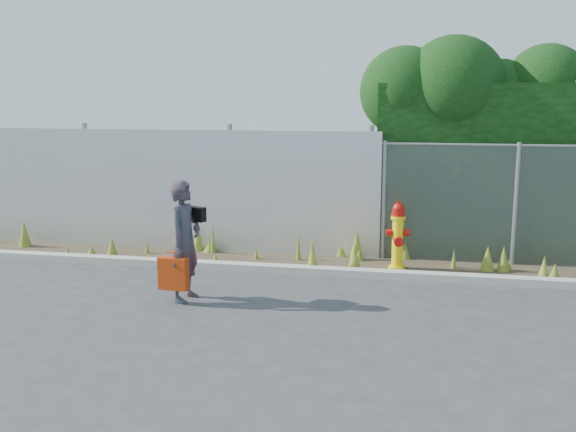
% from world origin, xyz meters
% --- Properties ---
extents(ground, '(80.00, 80.00, 0.00)m').
position_xyz_m(ground, '(0.00, 0.00, 0.00)').
color(ground, '#39393C').
rests_on(ground, ground).
extents(curb, '(16.00, 0.22, 0.12)m').
position_xyz_m(curb, '(0.00, 1.80, 0.06)').
color(curb, '#B0AD9F').
rests_on(curb, ground).
extents(weed_strip, '(16.00, 1.34, 0.55)m').
position_xyz_m(weed_strip, '(-0.43, 2.45, 0.14)').
color(weed_strip, '#413425').
rests_on(weed_strip, ground).
extents(corrugated_fence, '(8.50, 0.21, 2.30)m').
position_xyz_m(corrugated_fence, '(-3.25, 3.01, 1.10)').
color(corrugated_fence, silver).
rests_on(corrugated_fence, ground).
extents(fire_hydrant, '(0.38, 0.34, 1.12)m').
position_xyz_m(fire_hydrant, '(1.32, 2.35, 0.55)').
color(fire_hydrant, yellow).
rests_on(fire_hydrant, ground).
extents(woman, '(0.49, 0.66, 1.67)m').
position_xyz_m(woman, '(-1.50, 0.18, 0.83)').
color(woman, '#0E4F5C').
rests_on(woman, ground).
extents(red_tote_bag, '(0.40, 0.15, 0.52)m').
position_xyz_m(red_tote_bag, '(-1.59, -0.02, 0.42)').
color(red_tote_bag, '#AC3009').
extents(black_shoulder_bag, '(0.27, 0.11, 0.20)m').
position_xyz_m(black_shoulder_bag, '(-1.39, 0.37, 1.17)').
color(black_shoulder_bag, black).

